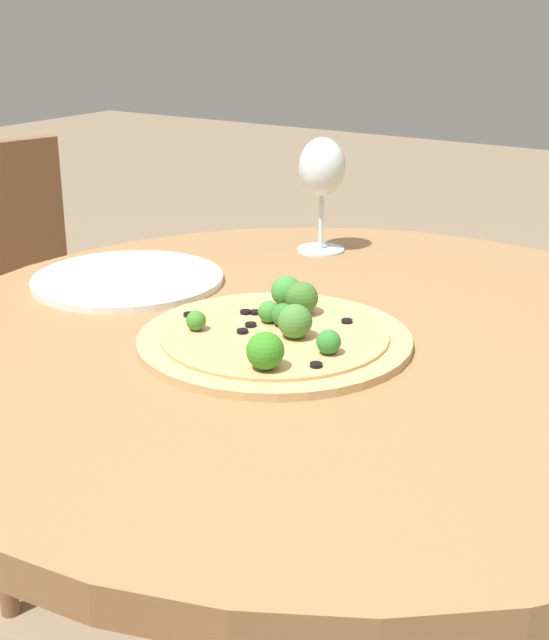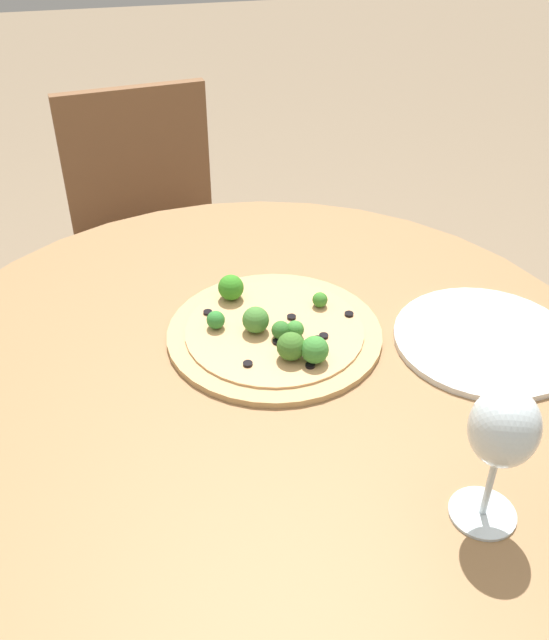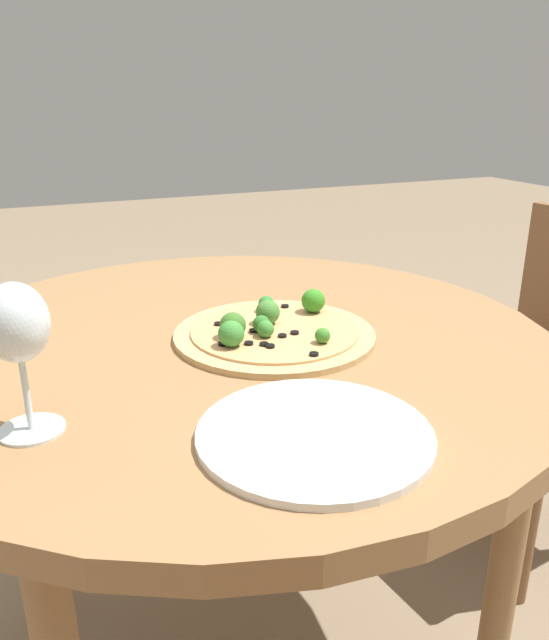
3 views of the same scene
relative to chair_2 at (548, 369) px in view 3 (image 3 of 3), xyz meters
name	(u,v)px [view 3 (image 3 of 3)]	position (x,y,z in m)	size (l,w,h in m)	color
dining_table	(232,374)	(0.11, -0.87, 0.20)	(1.06, 1.06, 0.74)	olive
chair_2	(548,369)	(0.00, 0.00, 0.00)	(0.45, 0.45, 0.84)	brown
pizza	(273,330)	(0.15, -0.81, 0.28)	(0.33, 0.33, 0.06)	tan
wine_glass	(16,328)	(0.31, -1.19, 0.40)	(0.08, 0.08, 0.18)	silver
plate_near	(314,434)	(0.46, -0.89, 0.27)	(0.28, 0.28, 0.01)	silver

